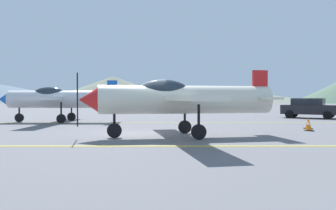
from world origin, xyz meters
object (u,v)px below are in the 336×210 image
airplane_mid (60,99)px  car_sedan (311,108)px  airplane_near (181,99)px  traffic_cone_side (311,125)px  traffic_cone_front (310,123)px

airplane_mid → car_sedan: airplane_mid is taller
airplane_near → traffic_cone_side: size_ratio=16.00×
airplane_mid → traffic_cone_front: bearing=-18.8°
airplane_near → airplane_mid: 11.72m
car_sedan → traffic_cone_side: (-4.63, -10.93, -0.56)m
airplane_near → airplane_mid: same height
airplane_near → car_sedan: 17.44m
car_sedan → traffic_cone_front: size_ratio=7.78×
airplane_mid → traffic_cone_front: 15.68m
airplane_mid → traffic_cone_side: (14.35, -6.21, -1.30)m
car_sedan → airplane_mid: bearing=-166.0°
airplane_mid → traffic_cone_front: (14.79, -5.05, -1.30)m
traffic_cone_front → airplane_near: bearing=-152.2°
airplane_mid → car_sedan: bearing=14.0°
airplane_near → traffic_cone_side: 7.07m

